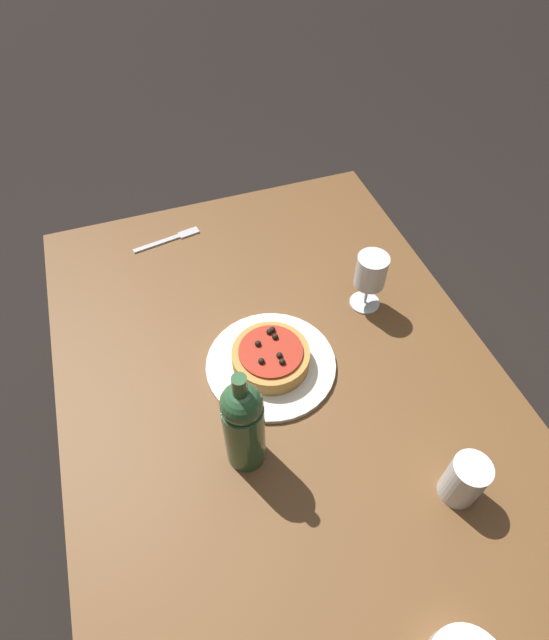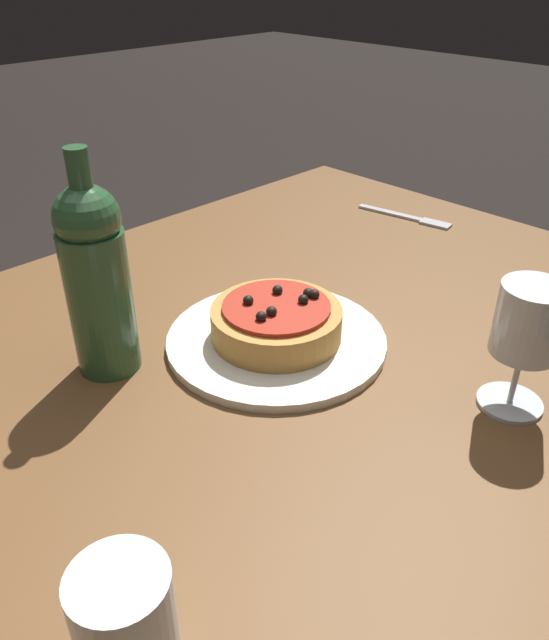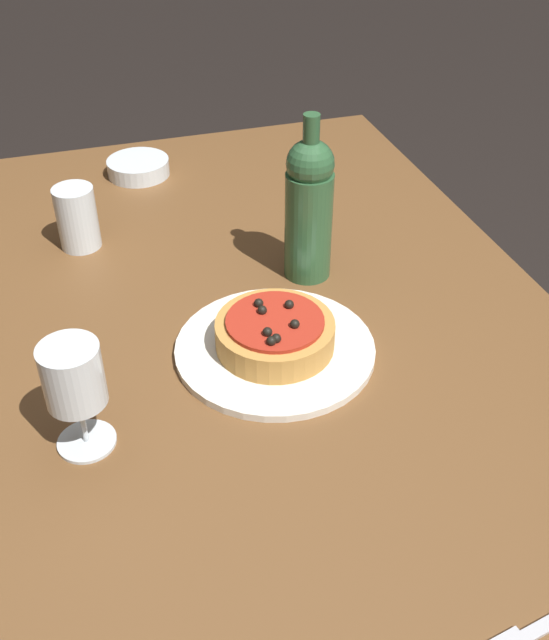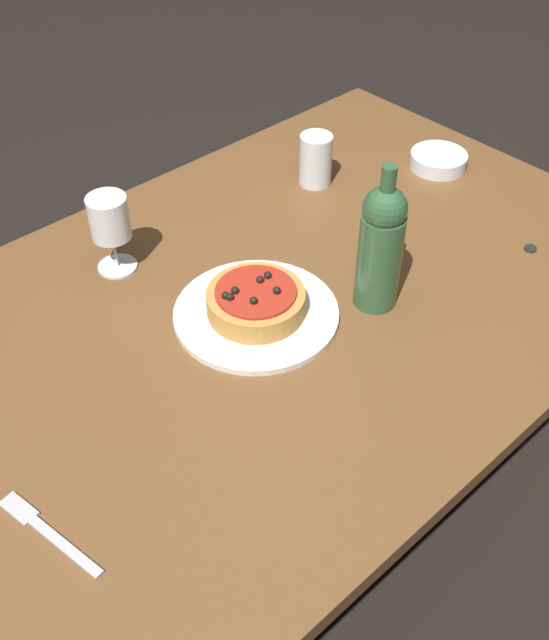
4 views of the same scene
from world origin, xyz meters
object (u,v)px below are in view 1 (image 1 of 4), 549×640
(wine_bottle, at_px, (244,424))
(fork, at_px, (171,239))
(dinner_plate, at_px, (271,364))
(pizza, at_px, (271,357))
(wine_glass, at_px, (371,273))
(dining_table, at_px, (288,413))
(water_cup, at_px, (464,480))

(wine_bottle, relative_size, fork, 1.45)
(dinner_plate, xyz_separation_m, fork, (0.50, 0.13, -0.00))
(pizza, relative_size, wine_bottle, 0.62)
(dinner_plate, height_order, wine_glass, wine_glass)
(dining_table, xyz_separation_m, wine_glass, (0.19, -0.27, 0.19))
(dinner_plate, height_order, fork, dinner_plate)
(wine_glass, xyz_separation_m, fork, (0.39, 0.41, -0.11))
(dinner_plate, relative_size, water_cup, 2.60)
(dining_table, xyz_separation_m, pizza, (0.09, 0.01, 0.12))
(dining_table, relative_size, dinner_plate, 4.88)
(wine_glass, height_order, wine_bottle, wine_bottle)
(dinner_plate, relative_size, fork, 1.53)
(dining_table, distance_m, wine_glass, 0.38)
(water_cup, bearing_deg, pizza, 32.01)
(pizza, relative_size, fork, 0.90)
(dinner_plate, bearing_deg, dining_table, -171.54)
(pizza, bearing_deg, wine_bottle, 148.39)
(dining_table, relative_size, wine_bottle, 5.13)
(wine_glass, distance_m, wine_bottle, 0.49)
(dining_table, relative_size, pizza, 8.28)
(pizza, distance_m, water_cup, 0.46)
(dining_table, bearing_deg, dinner_plate, 8.46)
(wine_bottle, bearing_deg, fork, 1.27)
(water_cup, height_order, fork, water_cup)
(dinner_plate, height_order, pizza, pizza)
(wine_glass, bearing_deg, pizza, 109.94)
(dinner_plate, distance_m, water_cup, 0.46)
(wine_glass, height_order, water_cup, wine_glass)
(water_cup, bearing_deg, fork, 22.79)
(wine_bottle, xyz_separation_m, water_cup, (-0.20, -0.36, -0.07))
(dining_table, distance_m, dinner_plate, 0.12)
(wine_glass, bearing_deg, dining_table, 124.83)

